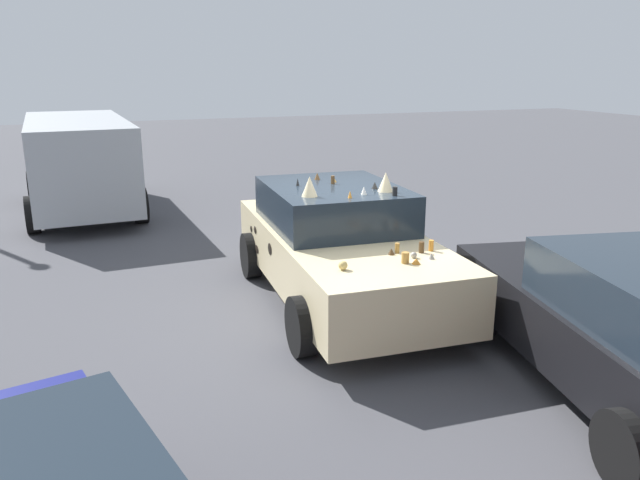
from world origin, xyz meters
The scene contains 4 objects.
ground_plane centered at (0.00, 0.00, 0.00)m, with size 60.00×60.00×0.00m, color #47474C.
art_car_decorated centered at (0.08, 0.00, 0.78)m, with size 4.57×2.31×1.79m.
parked_van_near_right centered at (7.00, 3.14, 1.13)m, with size 5.24×2.40×2.00m.
parked_sedan_behind_left centered at (-3.24, -1.66, 0.71)m, with size 4.67×2.68×1.44m.
Camera 1 is at (-7.28, 3.11, 3.11)m, focal length 34.96 mm.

